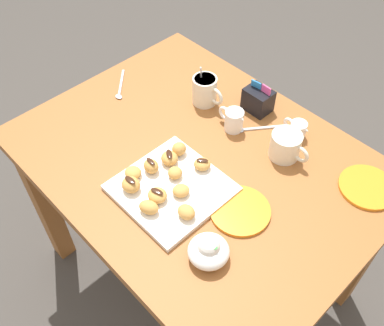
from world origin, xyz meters
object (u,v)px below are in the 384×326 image
Objects in this scene: dining_table at (198,183)px; coffee_mug_cream_left at (205,90)px; beignet_8 at (157,195)px; beignet_1 at (133,173)px; beignet_3 at (131,185)px; saucer_orange_right at (240,211)px; beignet_0 at (181,191)px; chocolate_sauce_pitcher at (298,129)px; sugar_caddy at (258,100)px; beignet_10 at (175,173)px; beignet_4 at (179,149)px; beignet_5 at (151,166)px; beignet_6 at (186,212)px; beignet_7 at (149,207)px; pastry_plate_square at (172,188)px; coffee_mug_cream_right at (286,145)px; ice_cream_bowl at (209,250)px; beignet_9 at (202,164)px; cream_pitcher_white at (234,119)px; saucer_orange_left at (367,187)px; beignet_2 at (169,158)px.

coffee_mug_cream_left is at bearing 131.12° from dining_table.
beignet_8 is (0.04, -0.20, 0.16)m from dining_table.
beignet_3 is at bearing -44.99° from beignet_1.
beignet_0 is (-0.15, -0.08, 0.03)m from saucer_orange_right.
saucer_orange_right is (0.07, -0.35, -0.03)m from chocolate_sauce_pitcher.
coffee_mug_cream_left is at bearing -145.52° from sugar_caddy.
sugar_caddy reaches higher than beignet_10.
beignet_0 reaches higher than dining_table.
beignet_4 is 0.89× the size of beignet_5.
beignet_5 is (0.12, -0.34, -0.02)m from coffee_mug_cream_left.
beignet_7 is at bearing -142.22° from beignet_6.
pastry_plate_square is 0.04m from beignet_0.
coffee_mug_cream_right is (0.17, 0.19, 0.18)m from dining_table.
pastry_plate_square is 6.73× the size of beignet_10.
beignet_7 is at bearing -104.98° from coffee_mug_cream_right.
ice_cream_bowl is 2.21× the size of beignet_0.
sugar_caddy reaches higher than coffee_mug_cream_right.
beignet_10 is (0.09, 0.09, 0.00)m from beignet_1.
beignet_8 is (0.11, -0.00, 0.00)m from beignet_1.
sugar_caddy is 2.50× the size of beignet_10.
coffee_mug_cream_left reaches higher than beignet_6.
beignet_3 is at bearing -112.16° from beignet_9.
cream_pitcher_white is at bearing 96.18° from beignet_10.
pastry_plate_square is 1.75× the size of saucer_orange_left.
dining_table is 0.23m from beignet_5.
beignet_2 is at bearing -145.99° from beignet_9.
ice_cream_bowl is 0.17m from saucer_orange_right.
ice_cream_bowl is 2.49× the size of beignet_10.
ice_cream_bowl reaches higher than beignet_4.
beignet_4 is (-0.08, 0.10, 0.03)m from pastry_plate_square.
beignet_4 reaches higher than beignet_7.
ice_cream_bowl reaches higher than beignet_8.
beignet_0 is at bearing -106.67° from coffee_mug_cream_right.
beignet_1 is at bearing -75.81° from coffee_mug_cream_left.
beignet_2 is 0.95× the size of beignet_7.
dining_table is 19.95× the size of beignet_3.
beignet_6 is at bearing -66.51° from cream_pitcher_white.
beignet_3 is (0.13, -0.42, -0.02)m from coffee_mug_cream_left.
ice_cream_bowl is 1.92× the size of beignet_7.
beignet_0 is at bearing 21.18° from beignet_1.
dining_table is at bearing 44.42° from beignet_4.
beignet_3 is at bearing -113.08° from beignet_10.
sugar_caddy is 0.34m from beignet_4.
beignet_2 is 0.20m from beignet_6.
saucer_orange_right is 3.52× the size of beignet_0.
beignet_10 is (-0.04, 0.13, -0.00)m from beignet_7.
dining_table is 0.36m from chocolate_sauce_pitcher.
beignet_7 reaches higher than pastry_plate_square.
coffee_mug_cream_right is (0.34, 0.00, -0.01)m from coffee_mug_cream_left.
beignet_4 reaches higher than beignet_9.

